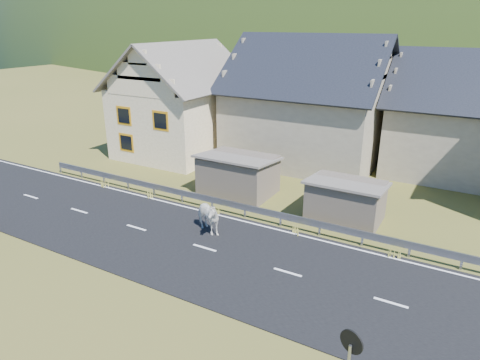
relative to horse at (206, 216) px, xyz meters
The scene contains 13 objects.
ground 1.77m from the horse, 59.46° to the right, with size 160.00×160.00×0.00m, color #484C1B.
road 1.76m from the horse, 59.46° to the right, with size 60.00×7.00×0.04m, color black.
lane_markings 1.75m from the horse, 59.46° to the right, with size 60.00×6.60×0.01m, color silver.
guardrail 2.50m from the horse, 71.60° to the left, with size 28.10×0.09×0.75m.
shed_left 5.32m from the horse, 103.24° to the left, with size 4.30×3.30×2.40m, color #695B4D.
shed_right 7.05m from the horse, 41.49° to the left, with size 3.80×2.90×2.20m, color #695B4D.
house_cream 14.53m from the horse, 130.83° to the left, with size 7.80×9.80×8.30m.
house_stone_a 14.18m from the horse, 90.91° to the left, with size 10.80×9.80×8.90m.
house_stone_b 18.78m from the horse, 58.03° to the left, with size 9.80×8.80×8.10m.
mountain 179.98m from the horse, 88.15° to the left, with size 440.00×280.00×260.00m, color #223D15.
conifer_patch 121.55m from the horse, 116.51° to the left, with size 76.00×50.00×28.00m, color black.
horse is the anchor object (origin of this frame).
traffic_mirror 10.73m from the horse, 36.47° to the right, with size 0.64×0.28×2.37m.
Camera 1 is at (9.61, -13.76, 9.46)m, focal length 32.00 mm.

